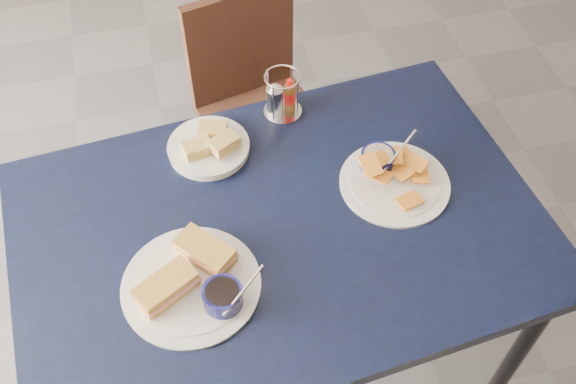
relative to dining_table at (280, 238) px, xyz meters
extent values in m
plane|color=#505055|center=(0.10, 0.04, -0.69)|extent=(6.00, 6.00, 0.00)
cube|color=black|center=(0.00, 0.00, 0.04)|extent=(1.38, 0.99, 0.04)
cylinder|color=black|center=(0.56, -0.35, -0.33)|extent=(0.04, 0.04, 0.71)
cylinder|color=black|center=(-0.56, 0.35, -0.33)|extent=(0.04, 0.04, 0.71)
cylinder|color=black|center=(0.56, 0.35, -0.33)|extent=(0.04, 0.04, 0.71)
cube|color=black|center=(0.10, 0.70, -0.29)|extent=(0.47, 0.46, 0.04)
cylinder|color=black|center=(-0.06, 0.55, -0.50)|extent=(0.03, 0.03, 0.38)
cylinder|color=black|center=(0.26, 0.55, -0.50)|extent=(0.03, 0.03, 0.38)
cylinder|color=black|center=(-0.06, 0.85, -0.50)|extent=(0.03, 0.03, 0.38)
cylinder|color=black|center=(0.26, 0.85, -0.50)|extent=(0.03, 0.03, 0.38)
cube|color=black|center=(0.10, 0.87, -0.06)|extent=(0.39, 0.13, 0.41)
cylinder|color=white|center=(-0.24, -0.12, 0.06)|extent=(0.32, 0.32, 0.01)
cylinder|color=white|center=(-0.24, -0.12, 0.07)|extent=(0.27, 0.27, 0.00)
cube|color=gold|center=(-0.29, -0.13, 0.09)|extent=(0.16, 0.13, 0.04)
cube|color=pink|center=(-0.29, -0.13, 0.09)|extent=(0.16, 0.14, 0.01)
cube|color=gold|center=(-0.19, -0.06, 0.09)|extent=(0.14, 0.15, 0.04)
cube|color=pink|center=(-0.19, -0.06, 0.09)|extent=(0.15, 0.16, 0.01)
cylinder|color=#0A0A37|center=(-0.17, -0.19, 0.10)|extent=(0.09, 0.09, 0.05)
cylinder|color=black|center=(-0.17, -0.19, 0.11)|extent=(0.08, 0.08, 0.01)
cylinder|color=silver|center=(-0.13, -0.21, 0.14)|extent=(0.11, 0.07, 0.08)
cylinder|color=white|center=(0.32, 0.06, 0.06)|extent=(0.29, 0.29, 0.01)
cylinder|color=white|center=(0.32, 0.06, 0.07)|extent=(0.24, 0.24, 0.00)
cube|color=#F79B31|center=(0.36, 0.13, 0.07)|extent=(0.05, 0.07, 0.02)
cube|color=#F79B31|center=(0.33, -0.02, 0.08)|extent=(0.08, 0.06, 0.01)
cube|color=#F79B31|center=(0.34, 0.07, 0.08)|extent=(0.07, 0.08, 0.02)
cube|color=#F79B31|center=(0.38, 0.05, 0.09)|extent=(0.06, 0.07, 0.01)
cube|color=#F79B31|center=(0.33, 0.11, 0.09)|extent=(0.08, 0.08, 0.01)
cube|color=#F79B31|center=(0.38, 0.08, 0.10)|extent=(0.07, 0.08, 0.02)
cube|color=#F79B31|center=(0.27, 0.06, 0.10)|extent=(0.08, 0.08, 0.01)
cube|color=#F79B31|center=(0.33, 0.11, 0.11)|extent=(0.06, 0.08, 0.02)
cube|color=#F79B31|center=(0.26, 0.09, 0.11)|extent=(0.05, 0.07, 0.01)
cube|color=#F79B31|center=(0.30, 0.10, 0.12)|extent=(0.08, 0.07, 0.02)
cube|color=#F79B31|center=(0.25, 0.08, 0.12)|extent=(0.05, 0.07, 0.03)
cylinder|color=#0A0A37|center=(0.29, 0.12, 0.10)|extent=(0.09, 0.09, 0.05)
cylinder|color=beige|center=(0.29, 0.12, 0.11)|extent=(0.08, 0.08, 0.01)
cylinder|color=silver|center=(0.33, 0.10, 0.14)|extent=(0.11, 0.07, 0.08)
cylinder|color=white|center=(-0.13, 0.28, 0.07)|extent=(0.22, 0.22, 0.02)
cylinder|color=white|center=(-0.13, 0.28, 0.08)|extent=(0.18, 0.18, 0.00)
cube|color=#D7B55E|center=(-0.16, 0.26, 0.10)|extent=(0.08, 0.06, 0.03)
cube|color=#D7B55E|center=(-0.11, 0.31, 0.11)|extent=(0.09, 0.07, 0.03)
cube|color=#D7B55E|center=(-0.09, 0.25, 0.11)|extent=(0.09, 0.08, 0.03)
cylinder|color=silver|center=(0.10, 0.38, 0.06)|extent=(0.11, 0.11, 0.01)
cylinder|color=silver|center=(0.13, 0.42, 0.13)|extent=(0.00, 0.01, 0.13)
cylinder|color=silver|center=(0.06, 0.42, 0.13)|extent=(0.01, 0.01, 0.13)
cylinder|color=silver|center=(0.06, 0.35, 0.13)|extent=(0.01, 0.01, 0.13)
cylinder|color=silver|center=(0.13, 0.35, 0.13)|extent=(0.00, 0.01, 0.13)
torus|color=silver|center=(0.10, 0.38, 0.19)|extent=(0.10, 0.10, 0.00)
cylinder|color=silver|center=(0.07, 0.38, 0.11)|extent=(0.05, 0.05, 0.08)
cone|color=silver|center=(0.07, 0.38, 0.16)|extent=(0.04, 0.04, 0.02)
cylinder|color=brown|center=(0.12, 0.39, 0.11)|extent=(0.03, 0.03, 0.08)
cylinder|color=#B60E0A|center=(0.12, 0.39, 0.11)|extent=(0.03, 0.03, 0.03)
cylinder|color=#B60E0A|center=(0.12, 0.39, 0.16)|extent=(0.02, 0.02, 0.02)
camera|label=1|loc=(-0.20, -0.91, 1.35)|focal=40.00mm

